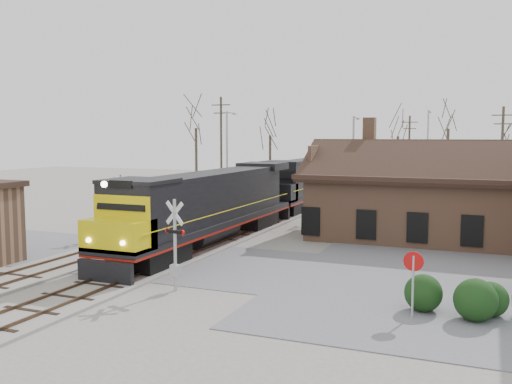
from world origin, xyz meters
TOP-DOWN VIEW (x-y plane):
  - ground at (0.00, 0.00)m, footprint 140.00×140.00m
  - road at (0.00, 0.00)m, footprint 60.00×9.00m
  - track_main at (0.00, 15.00)m, footprint 3.40×90.00m
  - track_siding at (-4.50, 15.00)m, footprint 3.40×90.00m
  - depot at (11.99, 12.00)m, footprint 15.20×9.31m
  - locomotive_lead at (0.00, 4.25)m, footprint 3.11×20.82m
  - locomotive_trailing at (0.00, 25.34)m, footprint 3.11×20.82m
  - crossbuck_near at (3.43, -5.17)m, footprint 1.12×0.38m
  - crossbuck_far at (-6.39, 4.66)m, footprint 1.16×0.39m
  - do_not_enter_sign at (13.35, -5.07)m, footprint 0.74×0.10m
  - hedge_a at (13.63, -4.10)m, footprint 1.44×1.44m
  - hedge_b at (15.50, -4.56)m, footprint 1.56×1.56m
  - hedge_c at (16.00, -3.80)m, footprint 1.31×1.31m
  - streetlight_a at (-6.15, 20.55)m, footprint 0.25×2.04m
  - streetlight_b at (5.20, 21.15)m, footprint 0.25×2.04m
  - streetlight_c at (9.74, 35.57)m, footprint 0.25×2.04m
  - utility_pole_a at (-9.26, 25.64)m, footprint 2.00×0.24m
  - utility_pole_b at (6.39, 47.04)m, footprint 2.00×0.24m
  - utility_pole_c at (16.78, 31.55)m, footprint 2.00×0.24m
  - tree_a at (-15.49, 31.93)m, footprint 4.99×4.99m
  - tree_b at (-8.43, 37.25)m, footprint 4.43×4.43m
  - tree_c at (5.09, 46.38)m, footprint 4.35×4.35m
  - tree_d at (11.27, 42.43)m, footprint 4.94×4.94m
  - tree_e at (17.69, 38.20)m, footprint 3.85×3.85m

SIDE VIEW (x-z plane):
  - ground at x=0.00m, z-range 0.00..0.00m
  - road at x=0.00m, z-range 0.00..0.03m
  - track_main at x=0.00m, z-range -0.05..0.19m
  - track_siding at x=-4.50m, z-range -0.05..0.19m
  - hedge_c at x=16.00m, z-range 0.00..1.31m
  - hedge_a at x=13.63m, z-range 0.00..1.44m
  - hedge_b at x=15.50m, z-range 0.00..1.56m
  - do_not_enter_sign at x=13.35m, z-range 0.46..2.96m
  - crossbuck_near at x=3.43m, z-range -0.12..3.87m
  - crossbuck_far at x=-6.39m, z-range -0.13..4.00m
  - depot at x=11.99m, z-range -1.54..6.36m
  - locomotive_trailing at x=0.00m, z-range 0.24..4.62m
  - locomotive_lead at x=0.00m, z-range 0.12..4.74m
  - streetlight_b at x=5.20m, z-range 0.53..8.80m
  - utility_pole_b at x=6.39m, z-range 0.22..9.29m
  - utility_pole_c at x=16.78m, z-range 0.22..9.54m
  - streetlight_a at x=-6.15m, z-range 0.54..9.36m
  - streetlight_c at x=9.74m, z-range 0.54..9.81m
  - utility_pole_a at x=-9.26m, z-range 0.23..10.71m
  - tree_e at x=17.69m, z-range 1.99..11.43m
  - tree_c at x=5.09m, z-range 2.26..12.92m
  - tree_b at x=-8.43m, z-range 2.30..13.17m
  - tree_d at x=11.27m, z-range 2.57..14.69m
  - tree_a at x=-15.49m, z-range 2.60..14.82m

